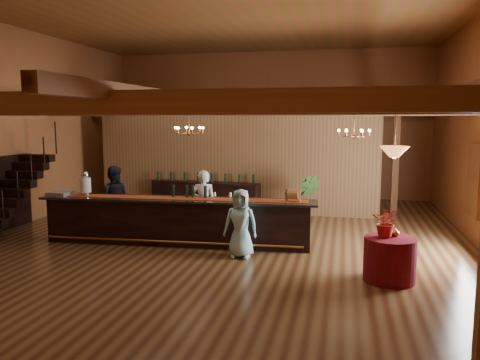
% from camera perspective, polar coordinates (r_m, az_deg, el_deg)
% --- Properties ---
extents(floor, '(14.00, 14.00, 0.00)m').
position_cam_1_polar(floor, '(11.67, -2.32, -7.35)').
color(floor, brown).
rests_on(floor, ground).
extents(ceiling, '(14.00, 14.00, 0.00)m').
position_cam_1_polar(ceiling, '(11.55, -2.47, 20.05)').
color(ceiling, brown).
rests_on(ceiling, wall_back).
extents(wall_back, '(12.00, 0.10, 5.50)m').
position_cam_1_polar(wall_back, '(18.13, 3.38, 6.75)').
color(wall_back, brown).
rests_on(wall_back, floor).
extents(wall_front, '(12.00, 0.10, 5.50)m').
position_cam_1_polar(wall_front, '(4.87, -24.28, 3.95)').
color(wall_front, brown).
rests_on(wall_front, floor).
extents(wall_left, '(0.10, 14.00, 5.50)m').
position_cam_1_polar(wall_left, '(14.08, -26.83, 5.73)').
color(wall_left, brown).
rests_on(wall_left, floor).
extents(beam_grid, '(11.90, 13.90, 0.39)m').
position_cam_1_polar(beam_grid, '(11.77, -1.76, 8.72)').
color(beam_grid, brown).
rests_on(beam_grid, wall_left).
extents(support_posts, '(9.20, 10.20, 3.20)m').
position_cam_1_polar(support_posts, '(10.88, -3.04, 0.15)').
color(support_posts, brown).
rests_on(support_posts, floor).
extents(partition_wall, '(9.00, 0.18, 3.10)m').
position_cam_1_polar(partition_wall, '(14.86, -0.74, 1.96)').
color(partition_wall, brown).
rests_on(partition_wall, floor).
extents(window_right_back, '(0.12, 1.05, 1.75)m').
position_cam_1_polar(window_right_back, '(12.36, 26.73, 0.00)').
color(window_right_back, white).
rests_on(window_right_back, wall_right).
extents(staircase, '(1.00, 2.80, 2.00)m').
position_cam_1_polar(staircase, '(13.31, -26.57, -1.89)').
color(staircase, black).
rests_on(staircase, floor).
extents(backroom_boxes, '(4.10, 0.60, 1.10)m').
position_cam_1_polar(backroom_boxes, '(16.88, 1.52, -0.87)').
color(backroom_boxes, black).
rests_on(backroom_boxes, floor).
extents(tasting_bar, '(6.67, 1.26, 1.12)m').
position_cam_1_polar(tasting_bar, '(11.32, -7.69, -4.95)').
color(tasting_bar, black).
rests_on(tasting_bar, floor).
extents(beverage_dispenser, '(0.26, 0.26, 0.60)m').
position_cam_1_polar(beverage_dispenser, '(12.10, -18.31, -0.46)').
color(beverage_dispenser, silver).
rests_on(beverage_dispenser, tasting_bar).
extents(glass_rack_tray, '(0.50, 0.50, 0.10)m').
position_cam_1_polar(glass_rack_tray, '(12.34, -21.05, -1.55)').
color(glass_rack_tray, gray).
rests_on(glass_rack_tray, tasting_bar).
extents(raffle_drum, '(0.34, 0.24, 0.30)m').
position_cam_1_polar(raffle_drum, '(10.68, 6.47, -1.75)').
color(raffle_drum, olive).
rests_on(raffle_drum, tasting_bar).
extents(bar_bottle_0, '(0.07, 0.07, 0.30)m').
position_cam_1_polar(bar_bottle_0, '(11.35, -8.12, -1.36)').
color(bar_bottle_0, black).
rests_on(bar_bottle_0, tasting_bar).
extents(bar_bottle_1, '(0.07, 0.07, 0.30)m').
position_cam_1_polar(bar_bottle_1, '(11.26, -6.49, -1.41)').
color(bar_bottle_1, black).
rests_on(bar_bottle_1, tasting_bar).
extents(bar_bottle_2, '(0.07, 0.07, 0.30)m').
position_cam_1_polar(bar_bottle_2, '(11.22, -5.77, -1.43)').
color(bar_bottle_2, black).
rests_on(bar_bottle_2, tasting_bar).
extents(bar_bottle_3, '(0.07, 0.07, 0.30)m').
position_cam_1_polar(bar_bottle_3, '(11.14, -4.24, -1.47)').
color(bar_bottle_3, black).
rests_on(bar_bottle_3, tasting_bar).
extents(backbar_shelf, '(3.59, 0.99, 1.00)m').
position_cam_1_polar(backbar_shelf, '(14.93, -4.28, -2.11)').
color(backbar_shelf, black).
rests_on(backbar_shelf, floor).
extents(round_table, '(0.95, 0.95, 0.82)m').
position_cam_1_polar(round_table, '(9.19, 17.78, -9.18)').
color(round_table, maroon).
rests_on(round_table, floor).
extents(chandelier_left, '(0.80, 0.80, 0.66)m').
position_cam_1_polar(chandelier_left, '(12.54, -6.22, 6.11)').
color(chandelier_left, '#A6662D').
rests_on(chandelier_left, beam_grid).
extents(chandelier_right, '(0.80, 0.80, 0.72)m').
position_cam_1_polar(chandelier_right, '(12.31, 13.72, 5.64)').
color(chandelier_right, '#A6662D').
rests_on(chandelier_right, beam_grid).
extents(pendant_lamp, '(0.52, 0.52, 0.90)m').
position_cam_1_polar(pendant_lamp, '(8.84, 18.30, 3.30)').
color(pendant_lamp, '#A6662D').
rests_on(pendant_lamp, beam_grid).
extents(bartender, '(0.68, 0.49, 1.72)m').
position_cam_1_polar(bartender, '(11.76, -4.45, -2.96)').
color(bartender, white).
rests_on(bartender, floor).
extents(staff_second, '(1.02, 0.89, 1.77)m').
position_cam_1_polar(staff_second, '(12.72, -15.16, -2.29)').
color(staff_second, black).
rests_on(staff_second, floor).
extents(guest, '(0.74, 0.49, 1.49)m').
position_cam_1_polar(guest, '(10.12, 0.07, -5.31)').
color(guest, '#91CFD3').
rests_on(guest, floor).
extents(floor_plant, '(0.79, 0.65, 1.40)m').
position_cam_1_polar(floor_plant, '(13.58, 8.01, -2.26)').
color(floor_plant, '#254717').
rests_on(floor_plant, floor).
extents(table_flowers, '(0.60, 0.55, 0.56)m').
position_cam_1_polar(table_flowers, '(9.04, 17.45, -4.94)').
color(table_flowers, '#A31A15').
rests_on(table_flowers, round_table).
extents(table_vase, '(0.16, 0.16, 0.27)m').
position_cam_1_polar(table_vase, '(9.18, 18.38, -5.71)').
color(table_vase, '#A6662D').
rests_on(table_vase, round_table).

